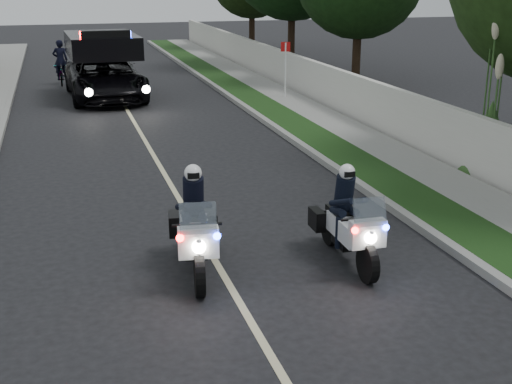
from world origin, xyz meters
TOP-DOWN VIEW (x-y plane):
  - ground at (0.00, 0.00)m, footprint 120.00×120.00m
  - curb_right at (4.10, 10.00)m, footprint 0.20×60.00m
  - grass_verge at (4.80, 10.00)m, footprint 1.20×60.00m
  - sidewalk_right at (6.10, 10.00)m, footprint 1.40×60.00m
  - property_wall at (7.10, 10.00)m, footprint 0.22×60.00m
  - lane_marking at (0.00, 10.00)m, footprint 0.12×50.00m
  - police_moto_left at (-0.39, 1.27)m, footprint 1.02×2.19m
  - police_moto_right at (2.15, 0.95)m, footprint 0.73×2.00m
  - police_suv at (-0.53, 18.12)m, footprint 2.97×6.02m
  - bicycle at (-2.10, 22.28)m, footprint 0.64×1.75m
  - cyclist at (-2.10, 22.28)m, footprint 0.63×0.43m
  - sign_post at (6.00, 15.71)m, footprint 0.46×0.46m
  - pampas_far at (7.60, 4.99)m, footprint 1.51×1.51m
  - tree_right_c at (10.15, 18.46)m, footprint 6.07×6.07m
  - tree_right_d at (9.37, 24.77)m, footprint 7.94×7.94m
  - tree_right_e at (9.76, 33.47)m, footprint 7.02×7.02m

SIDE VIEW (x-z plane):
  - ground at x=0.00m, z-range 0.00..0.00m
  - police_moto_left at x=-0.39m, z-range -0.90..0.90m
  - police_moto_right at x=2.15m, z-range -0.85..0.85m
  - police_suv at x=-0.53m, z-range -1.44..1.44m
  - bicycle at x=-2.10m, z-range -0.45..0.45m
  - cyclist at x=-2.10m, z-range -0.86..0.86m
  - sign_post at x=6.00m, z-range -1.15..1.15m
  - pampas_far at x=7.60m, z-range -2.00..2.00m
  - tree_right_c at x=10.15m, z-range -4.56..4.56m
  - tree_right_d at x=9.37m, z-range -5.41..5.41m
  - tree_right_e at x=9.76m, z-range -4.45..4.45m
  - lane_marking at x=0.00m, z-range 0.00..0.01m
  - curb_right at x=4.10m, z-range 0.00..0.15m
  - grass_verge at x=4.80m, z-range 0.00..0.16m
  - sidewalk_right at x=6.10m, z-range 0.00..0.16m
  - property_wall at x=7.10m, z-range 0.00..1.50m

